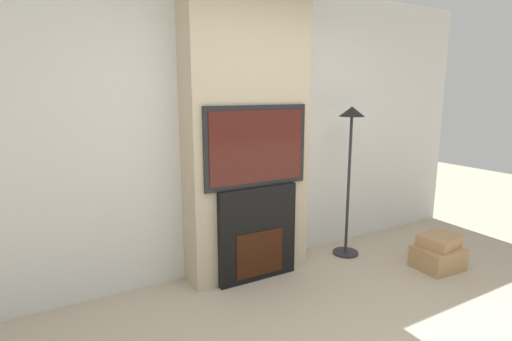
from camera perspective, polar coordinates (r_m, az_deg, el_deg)
wall_back at (r=3.80m, az=-2.69°, el=5.76°), size 6.00×0.06×2.70m
chimney_breast at (r=3.63m, az=-1.29°, el=5.51°), size 1.16×0.33×2.70m
fireplace at (r=3.70m, az=0.01°, el=-8.94°), size 0.77×0.15×0.88m
television at (r=3.50m, az=0.03°, el=3.46°), size 1.00×0.07×0.72m
floor_lamp at (r=4.18m, az=13.32°, el=3.07°), size 0.27×0.27×1.56m
box_stack at (r=4.38m, az=24.57°, el=-10.68°), size 0.46×0.39×0.33m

